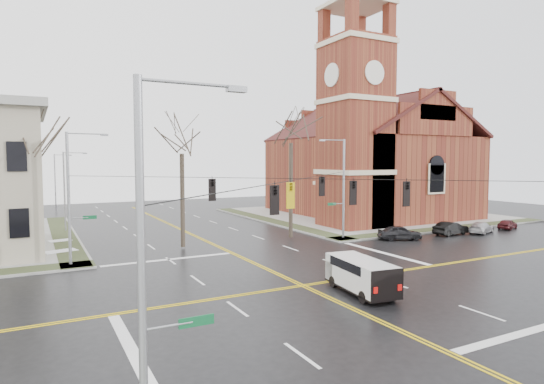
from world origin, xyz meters
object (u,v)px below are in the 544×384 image
signal_pole_nw (71,194)px  signal_pole_sw (149,260)px  signal_pole_ne (342,185)px  parked_car_d (507,224)px  streetlight_north_a (66,188)px  church (364,151)px  tree_nw_far (31,150)px  tree_ne (291,137)px  parked_car_b (451,228)px  parked_car_c (481,227)px  tree_nw_near (182,147)px  cargo_van (359,273)px  streetlight_north_b (56,180)px  parked_car_a (400,233)px

signal_pole_nw → signal_pole_sw: 23.00m
signal_pole_ne → parked_car_d: size_ratio=2.85×
signal_pole_ne → streetlight_north_a: signal_pole_ne is taller
church → signal_pole_sw: church is taller
church → tree_nw_far: church is taller
signal_pole_nw → tree_nw_far: 4.67m
signal_pole_ne → tree_ne: size_ratio=0.69×
streetlight_north_a → parked_car_b: bearing=-30.8°
church → tree_nw_far: size_ratio=2.51×
parked_car_c → tree_nw_near: bearing=58.3°
signal_pole_ne → cargo_van: (-9.30, -14.09, -3.85)m
signal_pole_sw → streetlight_north_b: bearing=89.4°
signal_pole_nw → parked_car_c: (37.10, -3.61, -4.39)m
church → streetlight_north_a: church is taller
streetlight_north_b → parked_car_b: size_ratio=2.04×
tree_nw_far → signal_pole_nw: bearing=-49.0°
parked_car_a → tree_nw_near: 20.84m
cargo_van → parked_car_c: bearing=30.9°
tree_nw_near → tree_ne: size_ratio=0.88×
signal_pole_sw → tree_ne: 31.82m
tree_nw_near → tree_ne: tree_ne is taller
cargo_van → parked_car_b: 22.96m
parked_car_b → tree_nw_far: tree_nw_far is taller
cargo_van → tree_nw_far: size_ratio=0.46×
church → signal_pole_sw: bearing=-134.8°
signal_pole_nw → tree_ne: bearing=7.4°
streetlight_north_a → tree_ne: 23.36m
streetlight_north_b → tree_ne: tree_ne is taller
parked_car_c → tree_nw_far: tree_nw_far is taller
parked_car_c → tree_ne: 21.34m
church → tree_nw_near: 29.63m
church → parked_car_a: size_ratio=7.02×
parked_car_b → tree_nw_far: bearing=75.8°
streetlight_north_a → tree_nw_far: (-3.02, -13.79, 3.47)m
streetlight_north_a → tree_nw_near: (7.81, -13.97, 3.82)m
parked_car_d → tree_ne: 25.48m
church → parked_car_d: bearing=-70.6°
parked_car_b → tree_ne: size_ratio=0.30×
streetlight_north_b → parked_car_a: (26.48, -39.23, -3.80)m
signal_pole_sw → parked_car_b: size_ratio=2.30×
streetlight_north_a → tree_nw_near: size_ratio=0.70×
parked_car_c → tree_nw_far: bearing=61.3°
signal_pole_sw → parked_car_a: signal_pole_sw is taller
signal_pole_sw → parked_car_c: signal_pole_sw is taller
signal_pole_ne → tree_nw_far: 25.32m
tree_nw_far → tree_nw_near: bearing=-0.9°
parked_car_d → church: bearing=1.3°
tree_nw_near → tree_ne: 10.22m
streetlight_north_b → tree_nw_far: bearing=-95.1°
church → streetlight_north_b: size_ratio=3.44×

